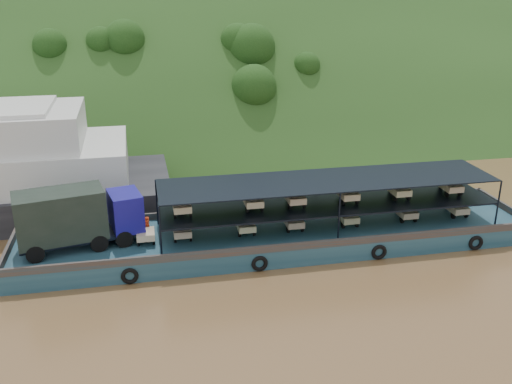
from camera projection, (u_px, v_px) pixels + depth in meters
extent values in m
plane|color=brown|center=(293.00, 249.00, 39.06)|extent=(160.00, 160.00, 0.00)
cube|color=#1C3513|center=(219.00, 126.00, 72.14)|extent=(140.00, 39.60, 39.60)
cube|color=#143647|center=(277.00, 237.00, 39.41)|extent=(35.00, 7.00, 1.20)
cube|color=#592D19|center=(267.00, 208.00, 42.24)|extent=(35.00, 0.20, 0.50)
cube|color=#592D19|center=(290.00, 247.00, 35.99)|extent=(35.00, 0.20, 0.50)
cube|color=#592D19|center=(504.00, 207.00, 42.41)|extent=(0.20, 7.00, 0.50)
cube|color=#592D19|center=(9.00, 248.00, 35.82)|extent=(0.20, 7.00, 0.50)
torus|color=black|center=(130.00, 276.00, 34.27)|extent=(1.06, 0.26, 1.06)
torus|color=black|center=(260.00, 264.00, 35.78)|extent=(1.06, 0.26, 1.06)
torus|color=black|center=(379.00, 252.00, 37.30)|extent=(1.06, 0.26, 1.06)
torus|color=black|center=(476.00, 243.00, 38.62)|extent=(1.06, 0.26, 1.06)
cylinder|color=black|center=(35.00, 254.00, 34.37)|extent=(1.17, 0.62, 1.11)
cylinder|color=black|center=(33.00, 239.00, 36.38)|extent=(1.17, 0.62, 1.11)
cylinder|color=black|center=(99.00, 243.00, 35.80)|extent=(1.17, 0.62, 1.11)
cylinder|color=black|center=(93.00, 229.00, 37.81)|extent=(1.17, 0.62, 1.11)
cylinder|color=black|center=(124.00, 239.00, 36.39)|extent=(1.17, 0.62, 1.11)
cylinder|color=black|center=(117.00, 225.00, 38.40)|extent=(1.17, 0.62, 1.11)
cube|color=black|center=(82.00, 236.00, 36.41)|extent=(7.93, 3.99, 0.22)
cube|color=navy|center=(126.00, 210.00, 37.06)|extent=(2.41, 3.01, 2.45)
cube|color=black|center=(139.00, 202.00, 37.26)|extent=(0.53, 2.19, 1.00)
cube|color=black|center=(61.00, 215.00, 35.43)|extent=(5.79, 3.74, 3.12)
cube|color=black|center=(327.00, 203.00, 39.29)|extent=(23.00, 5.00, 0.12)
cube|color=black|center=(328.00, 180.00, 38.72)|extent=(23.00, 5.00, 0.08)
cylinder|color=black|center=(160.00, 231.00, 34.82)|extent=(0.12, 0.12, 3.30)
cylinder|color=black|center=(157.00, 202.00, 39.41)|extent=(0.12, 0.12, 3.30)
cylinder|color=black|center=(339.00, 217.00, 36.99)|extent=(0.12, 0.12, 3.30)
cylinder|color=black|center=(316.00, 191.00, 41.59)|extent=(0.12, 0.12, 3.30)
cylinder|color=black|center=(498.00, 204.00, 39.17)|extent=(0.12, 0.12, 3.30)
cylinder|color=black|center=(460.00, 180.00, 43.76)|extent=(0.12, 0.12, 3.30)
cylinder|color=black|center=(181.00, 227.00, 38.84)|extent=(0.12, 0.52, 0.52)
cylinder|color=black|center=(175.00, 239.00, 37.09)|extent=(0.14, 0.52, 0.52)
cylinder|color=black|center=(191.00, 238.00, 37.28)|extent=(0.14, 0.52, 0.52)
cube|color=#CEB691|center=(182.00, 231.00, 37.39)|extent=(1.15, 1.50, 0.44)
cube|color=#B1280B|center=(181.00, 222.00, 38.38)|extent=(0.55, 0.80, 0.80)
cube|color=#B1280B|center=(181.00, 216.00, 38.02)|extent=(0.50, 0.10, 0.10)
cylinder|color=black|center=(242.00, 222.00, 39.64)|extent=(0.12, 0.52, 0.52)
cylinder|color=black|center=(239.00, 233.00, 37.89)|extent=(0.14, 0.52, 0.52)
cylinder|color=black|center=(254.00, 232.00, 38.08)|extent=(0.14, 0.52, 0.52)
cube|color=beige|center=(246.00, 226.00, 38.19)|extent=(1.15, 1.50, 0.44)
cube|color=#AE220B|center=(243.00, 217.00, 39.19)|extent=(0.55, 0.80, 0.80)
cube|color=#AE220B|center=(243.00, 211.00, 38.83)|extent=(0.50, 0.10, 0.10)
cylinder|color=black|center=(288.00, 219.00, 40.27)|extent=(0.12, 0.52, 0.52)
cylinder|color=black|center=(288.00, 229.00, 38.53)|extent=(0.14, 0.52, 0.52)
cylinder|color=black|center=(302.00, 228.00, 38.71)|extent=(0.14, 0.52, 0.52)
cube|color=tan|center=(294.00, 222.00, 38.82)|extent=(1.15, 1.50, 0.44)
cube|color=red|center=(290.00, 213.00, 39.82)|extent=(0.55, 0.80, 0.80)
cube|color=red|center=(291.00, 208.00, 39.46)|extent=(0.50, 0.10, 0.10)
cylinder|color=black|center=(341.00, 214.00, 41.01)|extent=(0.12, 0.52, 0.52)
cylinder|color=black|center=(343.00, 225.00, 39.27)|extent=(0.14, 0.52, 0.52)
cylinder|color=black|center=(357.00, 223.00, 39.46)|extent=(0.14, 0.52, 0.52)
cube|color=#BFBB87|center=(348.00, 218.00, 39.56)|extent=(1.15, 1.50, 0.44)
cube|color=red|center=(343.00, 209.00, 40.56)|extent=(0.55, 0.80, 0.80)
cube|color=red|center=(344.00, 204.00, 40.20)|extent=(0.50, 0.10, 0.10)
cylinder|color=black|center=(398.00, 210.00, 41.84)|extent=(0.12, 0.52, 0.52)
cylinder|color=black|center=(402.00, 220.00, 40.09)|extent=(0.14, 0.52, 0.52)
cylinder|color=black|center=(415.00, 218.00, 40.28)|extent=(0.14, 0.52, 0.52)
cube|color=tan|center=(407.00, 213.00, 40.39)|extent=(1.15, 1.50, 0.44)
cube|color=red|center=(400.00, 205.00, 41.39)|extent=(0.55, 0.80, 0.80)
cube|color=red|center=(402.00, 199.00, 41.03)|extent=(0.50, 0.10, 0.10)
cylinder|color=black|center=(447.00, 206.00, 42.59)|extent=(0.12, 0.52, 0.52)
cylinder|color=black|center=(453.00, 215.00, 40.84)|extent=(0.14, 0.52, 0.52)
cylinder|color=black|center=(466.00, 214.00, 41.03)|extent=(0.14, 0.52, 0.52)
cube|color=beige|center=(458.00, 209.00, 41.14)|extent=(1.15, 1.50, 0.44)
cube|color=#AD0B18|center=(450.00, 201.00, 42.13)|extent=(0.55, 0.80, 0.80)
cube|color=#AD0B18|center=(452.00, 195.00, 41.78)|extent=(0.50, 0.10, 0.10)
cylinder|color=black|center=(145.00, 230.00, 38.39)|extent=(0.12, 0.52, 0.52)
cylinder|color=black|center=(138.00, 242.00, 36.64)|extent=(0.14, 0.52, 0.52)
cylinder|color=black|center=(154.00, 241.00, 36.83)|extent=(0.14, 0.52, 0.52)
cube|color=#CEB691|center=(146.00, 234.00, 36.94)|extent=(1.15, 1.50, 0.44)
cube|color=#B1280B|center=(145.00, 225.00, 37.93)|extent=(0.55, 0.80, 0.80)
cube|color=#B1280B|center=(145.00, 219.00, 37.58)|extent=(0.50, 0.10, 0.10)
cylinder|color=black|center=(181.00, 204.00, 38.25)|extent=(0.12, 0.52, 0.52)
cylinder|color=black|center=(175.00, 214.00, 36.51)|extent=(0.14, 0.52, 0.52)
cylinder|color=black|center=(191.00, 213.00, 36.69)|extent=(0.14, 0.52, 0.52)
cube|color=beige|center=(182.00, 207.00, 36.80)|extent=(1.15, 1.50, 0.44)
cube|color=#B10B1D|center=(181.00, 198.00, 37.80)|extent=(0.55, 0.80, 0.80)
cube|color=#B10B1D|center=(180.00, 192.00, 37.44)|extent=(0.50, 0.10, 0.10)
cylinder|color=black|center=(249.00, 199.00, 39.14)|extent=(0.12, 0.52, 0.52)
cylinder|color=black|center=(247.00, 209.00, 37.40)|extent=(0.14, 0.52, 0.52)
cylinder|color=black|center=(262.00, 208.00, 37.59)|extent=(0.14, 0.52, 0.52)
cube|color=beige|center=(253.00, 202.00, 37.69)|extent=(1.15, 1.50, 0.44)
cube|color=#1B43A6|center=(250.00, 193.00, 38.69)|extent=(0.55, 0.80, 0.80)
cube|color=#1B43A6|center=(251.00, 187.00, 38.33)|extent=(0.50, 0.10, 0.10)
cylinder|color=black|center=(290.00, 196.00, 39.69)|extent=(0.12, 0.52, 0.52)
cylinder|color=black|center=(290.00, 206.00, 37.94)|extent=(0.14, 0.52, 0.52)
cylinder|color=black|center=(304.00, 204.00, 38.13)|extent=(0.14, 0.52, 0.52)
cube|color=beige|center=(296.00, 198.00, 38.24)|extent=(1.15, 1.50, 0.44)
cube|color=#BA260C|center=(291.00, 190.00, 39.24)|extent=(0.55, 0.80, 0.80)
cube|color=#BA260C|center=(292.00, 184.00, 38.88)|extent=(0.50, 0.10, 0.10)
cylinder|color=black|center=(341.00, 192.00, 40.40)|extent=(0.12, 0.52, 0.52)
cylinder|color=black|center=(343.00, 201.00, 38.65)|extent=(0.14, 0.52, 0.52)
cylinder|color=black|center=(357.00, 200.00, 38.84)|extent=(0.14, 0.52, 0.52)
cube|color=beige|center=(349.00, 194.00, 38.95)|extent=(1.15, 1.50, 0.44)
cube|color=tan|center=(343.00, 186.00, 39.95)|extent=(0.55, 0.80, 0.80)
cube|color=tan|center=(344.00, 181.00, 39.59)|extent=(0.50, 0.10, 0.10)
cylinder|color=black|center=(391.00, 188.00, 41.12)|extent=(0.12, 0.52, 0.52)
cylinder|color=black|center=(395.00, 197.00, 39.37)|extent=(0.14, 0.52, 0.52)
cylinder|color=black|center=(408.00, 196.00, 39.56)|extent=(0.14, 0.52, 0.52)
cube|color=beige|center=(400.00, 191.00, 39.67)|extent=(1.15, 1.50, 0.44)
cube|color=#C3B38A|center=(393.00, 183.00, 40.66)|extent=(0.55, 0.80, 0.80)
cube|color=#C3B38A|center=(395.00, 177.00, 40.30)|extent=(0.50, 0.10, 0.10)
cylinder|color=black|center=(441.00, 185.00, 41.86)|extent=(0.12, 0.52, 0.52)
cylinder|color=black|center=(447.00, 193.00, 40.11)|extent=(0.14, 0.52, 0.52)
cylinder|color=black|center=(460.00, 192.00, 40.30)|extent=(0.14, 0.52, 0.52)
cube|color=beige|center=(451.00, 187.00, 40.41)|extent=(1.15, 1.50, 0.44)
cube|color=#1B29A2|center=(444.00, 179.00, 41.40)|extent=(0.55, 0.80, 0.80)
cube|color=#1B29A2|center=(446.00, 174.00, 41.05)|extent=(0.50, 0.10, 0.10)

